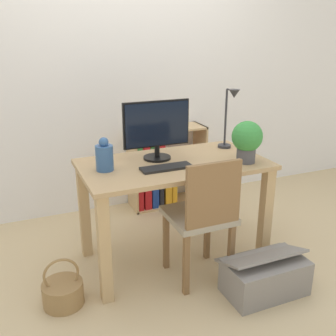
% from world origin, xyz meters
% --- Properties ---
extents(ground_plane, '(10.00, 10.00, 0.00)m').
position_xyz_m(ground_plane, '(0.00, 0.00, 0.00)').
color(ground_plane, '#CCB284').
extents(wall_back, '(8.00, 0.05, 2.60)m').
position_xyz_m(wall_back, '(0.00, 1.09, 1.30)').
color(wall_back, white).
rests_on(wall_back, ground_plane).
extents(desk, '(1.27, 0.70, 0.74)m').
position_xyz_m(desk, '(0.00, 0.00, 0.60)').
color(desk, tan).
rests_on(desk, ground_plane).
extents(monitor, '(0.48, 0.19, 0.41)m').
position_xyz_m(monitor, '(-0.08, 0.12, 0.97)').
color(monitor, black).
rests_on(monitor, desk).
extents(keyboard, '(0.34, 0.12, 0.02)m').
position_xyz_m(keyboard, '(-0.10, -0.11, 0.75)').
color(keyboard, black).
rests_on(keyboard, desk).
extents(vase, '(0.11, 0.11, 0.22)m').
position_xyz_m(vase, '(-0.47, 0.02, 0.84)').
color(vase, '#33598C').
rests_on(vase, desk).
extents(desk_lamp, '(0.10, 0.19, 0.45)m').
position_xyz_m(desk_lamp, '(0.51, 0.13, 1.02)').
color(desk_lamp, '#2D2D33').
rests_on(desk_lamp, desk).
extents(potted_plant, '(0.21, 0.21, 0.28)m').
position_xyz_m(potted_plant, '(0.45, -0.19, 0.90)').
color(potted_plant, '#4C4C51').
rests_on(potted_plant, desk).
extents(chair, '(0.40, 0.40, 0.87)m').
position_xyz_m(chair, '(0.06, -0.33, 0.48)').
color(chair, '#9E937F').
rests_on(chair, ground_plane).
extents(bookshelf, '(0.71, 0.28, 0.75)m').
position_xyz_m(bookshelf, '(0.23, 0.92, 0.33)').
color(bookshelf, tan).
rests_on(bookshelf, ground_plane).
extents(basket, '(0.25, 0.25, 0.32)m').
position_xyz_m(basket, '(-0.83, -0.22, 0.08)').
color(basket, '#997547').
rests_on(basket, ground_plane).
extents(storage_box, '(0.52, 0.35, 0.30)m').
position_xyz_m(storage_box, '(0.37, -0.61, 0.12)').
color(storage_box, gray).
rests_on(storage_box, ground_plane).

